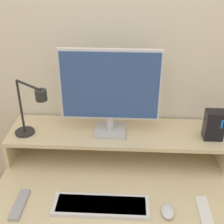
% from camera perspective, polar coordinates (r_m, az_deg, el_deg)
% --- Properties ---
extents(wall_back, '(6.00, 0.05, 2.50)m').
position_cam_1_polar(wall_back, '(1.68, 1.07, 10.24)').
color(wall_back, beige).
rests_on(wall_back, ground_plane).
extents(desk, '(1.14, 0.70, 0.73)m').
position_cam_1_polar(desk, '(1.76, 0.35, -17.52)').
color(desk, beige).
rests_on(desk, ground_plane).
extents(monitor_shelf, '(1.14, 0.30, 0.16)m').
position_cam_1_polar(monitor_shelf, '(1.69, 0.72, -4.19)').
color(monitor_shelf, beige).
rests_on(monitor_shelf, desk).
extents(monitor, '(0.50, 0.15, 0.46)m').
position_cam_1_polar(monitor, '(1.55, -0.36, 4.09)').
color(monitor, '#BCBCC1').
rests_on(monitor, monitor_shelf).
extents(desk_lamp, '(0.22, 0.18, 0.31)m').
position_cam_1_polar(desk_lamp, '(1.58, -14.56, 0.29)').
color(desk_lamp, black).
rests_on(desk_lamp, monitor_shelf).
extents(router_dock, '(0.10, 0.07, 0.16)m').
position_cam_1_polar(router_dock, '(1.66, 18.15, -2.26)').
color(router_dock, black).
rests_on(router_dock, monitor_shelf).
extents(keyboard, '(0.44, 0.14, 0.02)m').
position_cam_1_polar(keyboard, '(1.47, -2.01, -16.71)').
color(keyboard, silver).
rests_on(keyboard, desk).
extents(mouse, '(0.06, 0.10, 0.03)m').
position_cam_1_polar(mouse, '(1.46, 10.13, -17.36)').
color(mouse, silver).
rests_on(mouse, desk).
extents(remote_control, '(0.05, 0.18, 0.02)m').
position_cam_1_polar(remote_control, '(1.53, -16.51, -15.89)').
color(remote_control, '#99999E').
rests_on(remote_control, desk).
extents(remote_secondary, '(0.05, 0.18, 0.02)m').
position_cam_1_polar(remote_secondary, '(1.50, 16.55, -17.11)').
color(remote_secondary, white).
rests_on(remote_secondary, desk).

